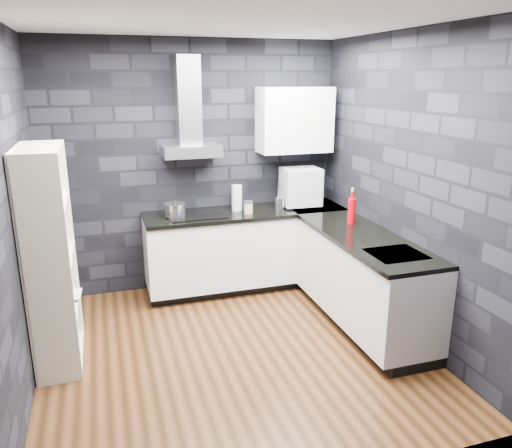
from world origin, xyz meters
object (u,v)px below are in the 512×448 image
pot (175,210)px  red_bottle (351,211)px  fruit_bowl (49,259)px  glass_vase (237,198)px  bookshelf (51,259)px  utensil_crock (280,204)px  appliance_garage (301,187)px  storage_jar (248,208)px

pot → red_bottle: (1.63, -0.76, 0.05)m
pot → fruit_bowl: size_ratio=0.97×
glass_vase → fruit_bowl: glass_vase is taller
pot → bookshelf: bearing=-140.8°
utensil_crock → pot: bearing=178.6°
fruit_bowl → glass_vase: bearing=31.5°
pot → appliance_garage: (1.42, 0.05, 0.15)m
storage_jar → appliance_garage: (0.65, 0.13, 0.17)m
glass_vase → red_bottle: glass_vase is taller
utensil_crock → bookshelf: 2.46m
pot → storage_jar: (0.77, -0.08, -0.02)m
glass_vase → utensil_crock: bearing=-13.4°
storage_jar → utensil_crock: (0.37, 0.05, 0.01)m
glass_vase → utensil_crock: 0.47m
glass_vase → fruit_bowl: (-1.83, -1.12, -0.10)m
utensil_crock → bookshelf: size_ratio=0.07×
storage_jar → bookshelf: 2.10m
appliance_garage → fruit_bowl: size_ratio=1.90×
pot → bookshelf: size_ratio=0.12×
red_bottle → fruit_bowl: size_ratio=1.19×
red_bottle → fruit_bowl: 2.79m
utensil_crock → appliance_garage: 0.33m
pot → fruit_bowl: (-1.15, -1.04, -0.04)m
storage_jar → fruit_bowl: 2.14m
fruit_bowl → appliance_garage: bearing=23.0°
utensil_crock → appliance_garage: bearing=15.2°
red_bottle → fruit_bowl: red_bottle is taller
utensil_crock → red_bottle: red_bottle is taller
glass_vase → appliance_garage: appliance_garage is taller
pot → glass_vase: (0.69, 0.08, 0.06)m
utensil_crock → fruit_bowl: utensil_crock is taller
storage_jar → bookshelf: bookshelf is taller
storage_jar → appliance_garage: 0.68m
appliance_garage → red_bottle: appliance_garage is taller
utensil_crock → fruit_bowl: (-2.29, -1.01, -0.03)m
utensil_crock → red_bottle: bearing=-56.5°
utensil_crock → appliance_garage: appliance_garage is taller
red_bottle → appliance_garage: bearing=104.5°
bookshelf → fruit_bowl: bookshelf is taller
storage_jar → glass_vase: bearing=117.4°
utensil_crock → red_bottle: 0.88m
appliance_garage → fruit_bowl: (-2.57, -1.09, -0.19)m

